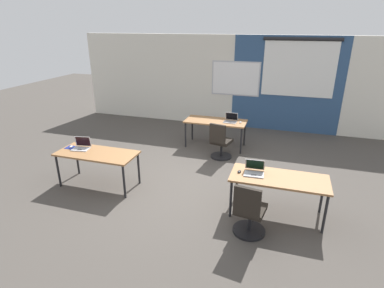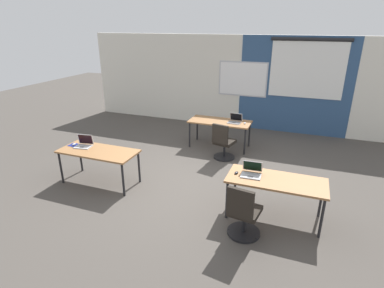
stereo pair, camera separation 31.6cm
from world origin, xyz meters
name	(u,v)px [view 1 (the left image)]	position (x,y,z in m)	size (l,w,h in m)	color
ground_plane	(190,183)	(0.00, 0.00, 0.00)	(24.00, 24.00, 0.00)	#47423D
back_wall_assembly	(233,82)	(0.06, 4.20, 1.41)	(10.00, 0.27, 2.80)	silver
desk_near_left	(97,155)	(-1.75, -0.60, 0.66)	(1.60, 0.70, 0.72)	olive
desk_near_right	(279,181)	(1.75, -0.60, 0.66)	(1.60, 0.70, 0.72)	olive
desk_far_center	(216,123)	(0.00, 2.20, 0.66)	(1.60, 0.70, 0.72)	olive
laptop_far_right	(231,120)	(0.39, 2.21, 0.77)	(0.35, 0.32, 0.23)	#9E9EA3
mouse_far_right	(240,122)	(0.65, 2.20, 0.74)	(0.06, 0.10, 0.03)	#B2B2B7
chair_far_right	(220,144)	(0.30, 1.46, 0.38)	(0.53, 0.58, 0.92)	black
laptop_near_right_inner	(254,171)	(1.33, -0.58, 0.77)	(0.34, 0.33, 0.22)	#9E9EA3
mouse_near_right_inner	(239,172)	(1.08, -0.62, 0.74)	(0.07, 0.11, 0.03)	black
chair_near_right_inner	(249,214)	(1.37, -1.29, 0.38)	(0.52, 0.57, 0.92)	black
laptop_near_left_end	(82,146)	(-2.16, -0.51, 0.77)	(0.37, 0.32, 0.24)	#B7B7BC
mousepad_near_left_end	(71,147)	(-2.40, -0.53, 0.72)	(0.22, 0.19, 0.00)	navy
mouse_near_left_end	(71,147)	(-2.40, -0.53, 0.74)	(0.07, 0.11, 0.03)	#B2B2B7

